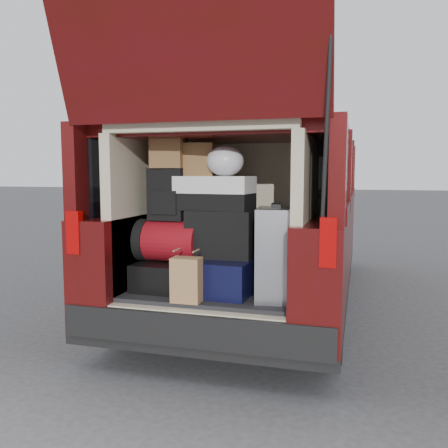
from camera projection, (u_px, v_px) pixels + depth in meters
The scene contains 14 objects.
ground at pixel (208, 369), 3.47m from camera, with size 80.00×80.00×0.00m, color #343436.
minivan at pixel (260, 221), 5.14m from camera, with size 1.90×5.35×2.77m.
load_floor at pixel (219, 321), 3.70m from camera, with size 1.24×1.05×0.55m, color black.
black_hardshell at pixel (166, 274), 3.64m from camera, with size 0.38×0.52×0.21m, color black.
navy_hardshell at pixel (223, 275), 3.52m from camera, with size 0.48×0.58×0.25m, color black.
silver_roller at pixel (276, 253), 3.31m from camera, with size 0.27×0.43×0.64m, color silver.
kraft_bag at pixel (187, 280), 3.23m from camera, with size 0.20×0.13×0.31m, color #A27649.
red_duffel at pixel (170, 241), 3.62m from camera, with size 0.48×0.32×0.32m, color maroon.
black_soft_case at pixel (221, 234), 3.53m from camera, with size 0.48×0.29×0.35m, color black.
backpack at pixel (168, 194), 3.60m from camera, with size 0.28×0.17×0.39m, color black.
twotone_duffel at pixel (215, 193), 3.53m from camera, with size 0.56×0.29×0.25m, color white.
grocery_sack_lower at pixel (169, 153), 3.56m from camera, with size 0.24×0.20×0.22m, color brown.
grocery_sack_upper at pixel (198, 160), 3.59m from camera, with size 0.25×0.20×0.25m, color brown.
plastic_bag_center at pixel (225, 161), 3.45m from camera, with size 0.28×0.26×0.22m, color silver.
Camera 1 is at (1.03, -3.17, 1.43)m, focal length 38.00 mm.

